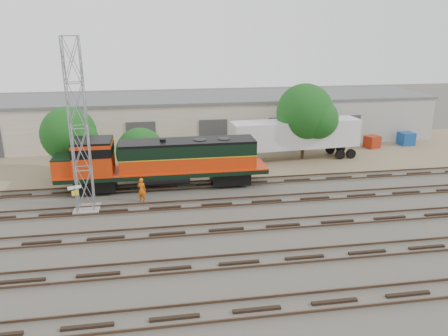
{
  "coord_description": "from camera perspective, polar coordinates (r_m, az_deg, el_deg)",
  "views": [
    {
      "loc": [
        -4.49,
        -29.66,
        13.18
      ],
      "look_at": [
        0.97,
        4.0,
        2.2
      ],
      "focal_mm": 35.0,
      "sensor_mm": 36.0,
      "label": 1
    }
  ],
  "objects": [
    {
      "name": "warehouse",
      "position": [
        53.87,
        -4.23,
        6.53
      ],
      "size": [
        58.4,
        10.4,
        5.3
      ],
      "color": "beige",
      "rests_on": "ground"
    },
    {
      "name": "ground",
      "position": [
        32.76,
        -0.56,
        -5.87
      ],
      "size": [
        140.0,
        140.0,
        0.0
      ],
      "primitive_type": "plane",
      "color": "#47423A",
      "rests_on": "ground"
    },
    {
      "name": "signal_tower",
      "position": [
        32.97,
        -18.41,
        4.69
      ],
      "size": [
        1.87,
        1.87,
        12.69
      ],
      "rotation": [
        0.0,
        0.0,
        0.05
      ],
      "color": "gray",
      "rests_on": "ground"
    },
    {
      "name": "dumpster_red",
      "position": [
        52.94,
        18.77,
        3.26
      ],
      "size": [
        1.87,
        1.81,
        1.4
      ],
      "primitive_type": "cube",
      "rotation": [
        0.0,
        0.0,
        0.33
      ],
      "color": "maroon",
      "rests_on": "ground"
    },
    {
      "name": "dumpster_blue",
      "position": [
        55.68,
        22.68,
        3.56
      ],
      "size": [
        1.74,
        1.65,
        1.5
      ],
      "primitive_type": "cube",
      "rotation": [
        0.0,
        0.0,
        0.1
      ],
      "color": "navy",
      "rests_on": "ground"
    },
    {
      "name": "worker",
      "position": [
        35.07,
        -10.69,
        -2.82
      ],
      "size": [
        0.86,
        0.75,
        1.98
      ],
      "primitive_type": "imported",
      "rotation": [
        0.0,
        0.0,
        2.67
      ],
      "color": "#DE5B0C",
      "rests_on": "ground"
    },
    {
      "name": "tree_east",
      "position": [
        45.72,
        10.94,
        6.96
      ],
      "size": [
        6.11,
        5.82,
        7.86
      ],
      "color": "#382619",
      "rests_on": "ground"
    },
    {
      "name": "tree_mid",
      "position": [
        41.7,
        -10.53,
        1.86
      ],
      "size": [
        4.83,
        4.6,
        4.6
      ],
      "color": "#382619",
      "rests_on": "ground"
    },
    {
      "name": "tracks",
      "position": [
        30.04,
        0.31,
        -8.01
      ],
      "size": [
        80.0,
        20.4,
        0.28
      ],
      "color": "black",
      "rests_on": "ground"
    },
    {
      "name": "tree_west",
      "position": [
        41.74,
        -19.3,
        3.99
      ],
      "size": [
        5.24,
        4.99,
        6.52
      ],
      "color": "#382619",
      "rests_on": "ground"
    },
    {
      "name": "locomotive",
      "position": [
        37.24,
        -8.36,
        0.88
      ],
      "size": [
        17.69,
        3.1,
        4.25
      ],
      "color": "black",
      "rests_on": "tracks"
    },
    {
      "name": "sign_post",
      "position": [
        33.51,
        -18.86,
        -3.29
      ],
      "size": [
        0.91,
        0.39,
        2.35
      ],
      "color": "gray",
      "rests_on": "ground"
    },
    {
      "name": "semi_trailer",
      "position": [
        45.94,
        9.68,
        4.28
      ],
      "size": [
        13.6,
        3.67,
        4.14
      ],
      "rotation": [
        0.0,
        0.0,
        0.07
      ],
      "color": "silver",
      "rests_on": "ground"
    },
    {
      "name": "dirt_strip",
      "position": [
        46.77,
        -3.33,
        1.47
      ],
      "size": [
        80.0,
        16.0,
        0.02
      ],
      "primitive_type": "cube",
      "color": "#726047",
      "rests_on": "ground"
    }
  ]
}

